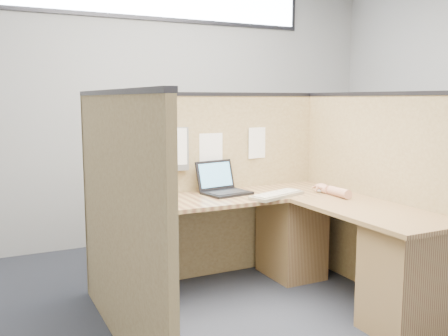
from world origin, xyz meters
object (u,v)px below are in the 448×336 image
l_desk (274,248)px  keyboard (277,195)px  laptop (223,185)px  mouse (321,190)px

l_desk → keyboard: (0.14, 0.19, 0.35)m
laptop → mouse: laptop is taller
l_desk → keyboard: size_ratio=3.78×
laptop → mouse: (0.71, -0.33, -0.04)m
l_desk → laptop: size_ratio=5.01×
keyboard → mouse: 0.42m
mouse → l_desk: bearing=-161.2°
laptop → keyboard: bearing=-58.5°
mouse → keyboard: bearing=180.0°
laptop → l_desk: bearing=-83.7°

